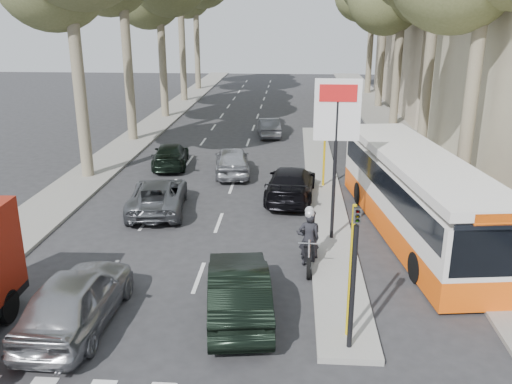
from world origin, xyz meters
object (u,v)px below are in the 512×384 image
Objects in this scene: city_bus at (416,193)px; silver_hatchback at (76,298)px; motorcycle at (309,238)px; dark_hatchback at (238,289)px.

silver_hatchback is at bearing -152.82° from city_bus.
silver_hatchback is at bearing -144.58° from motorcycle.
city_bus is (5.70, 5.89, 0.82)m from dark_hatchback.
silver_hatchback is at bearing 4.12° from dark_hatchback.
city_bus is (9.70, 6.72, 0.78)m from silver_hatchback.
motorcycle is at bearing -128.38° from dark_hatchback.
dark_hatchback is 1.97× the size of motorcycle.
motorcycle is at bearing -152.24° from city_bus.
motorcycle reaches higher than silver_hatchback.
silver_hatchback is 7.15m from motorcycle.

